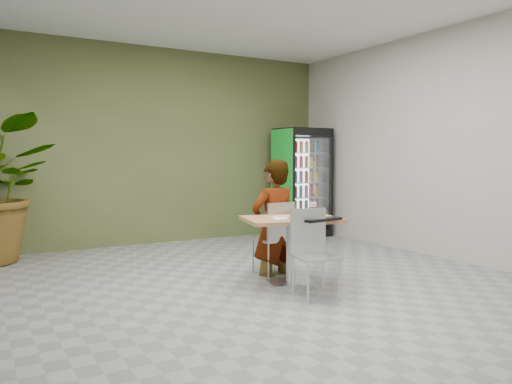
# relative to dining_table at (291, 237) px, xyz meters

# --- Properties ---
(ground) EXTENTS (7.00, 7.00, 0.00)m
(ground) POSITION_rel_dining_table_xyz_m (-0.34, -0.14, -0.54)
(ground) COLOR gray
(ground) RESTS_ON ground
(room_envelope) EXTENTS (6.00, 7.00, 3.20)m
(room_envelope) POSITION_rel_dining_table_xyz_m (-0.34, -0.14, 1.06)
(room_envelope) COLOR #BBB6A9
(room_envelope) RESTS_ON ground
(dining_table) EXTENTS (1.15, 0.93, 0.75)m
(dining_table) POSITION_rel_dining_table_xyz_m (0.00, 0.00, 0.00)
(dining_table) COLOR #A88648
(dining_table) RESTS_ON ground
(chair_far) EXTENTS (0.41, 0.42, 0.88)m
(chair_far) POSITION_rel_dining_table_xyz_m (0.12, 0.49, -0.02)
(chair_far) COLOR silver
(chair_far) RESTS_ON ground
(chair_near) EXTENTS (0.46, 0.46, 0.89)m
(chair_near) POSITION_rel_dining_table_xyz_m (-0.09, -0.51, -0.01)
(chair_near) COLOR silver
(chair_near) RESTS_ON ground
(seated_woman) EXTENTS (0.65, 0.44, 1.69)m
(seated_woman) POSITION_rel_dining_table_xyz_m (0.11, 0.53, 0.01)
(seated_woman) COLOR black
(seated_woman) RESTS_ON ground
(pizza_plate) EXTENTS (0.30, 0.31, 0.03)m
(pizza_plate) POSITION_rel_dining_table_xyz_m (-0.10, 0.04, 0.23)
(pizza_plate) COLOR white
(pizza_plate) RESTS_ON dining_table
(soda_cup) EXTENTS (0.09, 0.09, 0.16)m
(soda_cup) POSITION_rel_dining_table_xyz_m (0.29, -0.01, 0.29)
(soda_cup) COLOR white
(soda_cup) RESTS_ON dining_table
(napkin_stack) EXTENTS (0.17, 0.17, 0.02)m
(napkin_stack) POSITION_rel_dining_table_xyz_m (-0.23, -0.13, 0.22)
(napkin_stack) COLOR white
(napkin_stack) RESTS_ON dining_table
(cafeteria_tray) EXTENTS (0.53, 0.42, 0.03)m
(cafeteria_tray) POSITION_rel_dining_table_xyz_m (0.10, -0.30, 0.23)
(cafeteria_tray) COLOR black
(cafeteria_tray) RESTS_ON dining_table
(beverage_fridge) EXTENTS (0.89, 0.69, 1.92)m
(beverage_fridge) POSITION_rel_dining_table_xyz_m (2.10, 2.78, 0.43)
(beverage_fridge) COLOR black
(beverage_fridge) RESTS_ON ground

